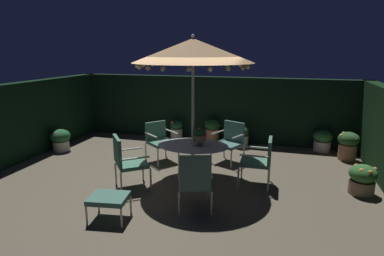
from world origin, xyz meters
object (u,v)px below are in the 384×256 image
at_px(patio_dining_table, 193,152).
at_px(potted_plant_front_corner, 348,145).
at_px(centerpiece_planter, 199,135).
at_px(patio_chair_southeast, 126,159).
at_px(patio_chair_south, 195,179).
at_px(potted_plant_right_near, 322,140).
at_px(patio_chair_north, 260,158).
at_px(potted_plant_left_near, 61,139).
at_px(ottoman_footrest, 109,199).
at_px(potted_plant_back_center, 212,130).
at_px(patio_umbrella, 193,51).
at_px(patio_chair_northeast, 230,139).
at_px(potted_plant_back_right, 240,136).
at_px(potted_plant_left_far, 176,130).
at_px(patio_chair_east, 160,139).
at_px(potted_plant_right_far, 362,179).

relative_size(patio_dining_table, potted_plant_front_corner, 2.12).
distance_m(centerpiece_planter, patio_chair_southeast, 1.52).
height_order(patio_chair_southeast, patio_chair_south, patio_chair_southeast).
bearing_deg(potted_plant_right_near, patio_chair_north, -117.58).
distance_m(centerpiece_planter, potted_plant_front_corner, 3.89).
relative_size(patio_chair_southeast, patio_chair_south, 1.03).
bearing_deg(potted_plant_left_near, ottoman_footrest, -42.48).
distance_m(ottoman_footrest, potted_plant_left_near, 4.17).
bearing_deg(potted_plant_back_center, patio_dining_table, -86.06).
relative_size(centerpiece_planter, potted_plant_front_corner, 0.55).
bearing_deg(patio_umbrella, patio_chair_north, 0.57).
relative_size(patio_chair_northeast, potted_plant_back_right, 1.58).
distance_m(potted_plant_front_corner, potted_plant_right_near, 0.77).
relative_size(ottoman_footrest, potted_plant_left_far, 1.08).
distance_m(potted_plant_left_near, potted_plant_left_far, 3.20).
xyz_separation_m(patio_umbrella, potted_plant_back_right, (0.64, 2.54, -2.30)).
bearing_deg(potted_plant_front_corner, potted_plant_right_near, 132.31).
relative_size(centerpiece_planter, patio_chair_east, 0.41).
bearing_deg(potted_plant_right_far, patio_chair_south, -152.58).
height_order(potted_plant_front_corner, potted_plant_right_far, potted_plant_front_corner).
height_order(patio_chair_south, potted_plant_left_far, patio_chair_south).
distance_m(centerpiece_planter, patio_chair_northeast, 1.39).
relative_size(patio_dining_table, centerpiece_planter, 3.88).
xyz_separation_m(patio_dining_table, patio_chair_north, (1.37, 0.01, -0.00)).
distance_m(patio_chair_northeast, potted_plant_back_center, 1.65).
distance_m(potted_plant_front_corner, potted_plant_back_right, 2.69).
bearing_deg(potted_plant_left_far, potted_plant_front_corner, -6.27).
distance_m(patio_umbrella, patio_chair_southeast, 2.43).
distance_m(patio_chair_southeast, potted_plant_back_right, 3.82).
relative_size(patio_chair_east, potted_plant_right_far, 1.65).
height_order(patio_umbrella, ottoman_footrest, patio_umbrella).
xyz_separation_m(potted_plant_front_corner, potted_plant_left_far, (-4.58, 0.50, -0.07)).
xyz_separation_m(ottoman_footrest, potted_plant_right_near, (3.61, 4.71, -0.04)).
xyz_separation_m(potted_plant_right_near, potted_plant_back_right, (-2.15, -0.19, -0.00)).
height_order(patio_chair_southeast, ottoman_footrest, patio_chair_southeast).
xyz_separation_m(patio_chair_south, potted_plant_left_far, (-1.68, 3.99, -0.25)).
bearing_deg(patio_umbrella, potted_plant_front_corner, 33.25).
bearing_deg(potted_plant_right_near, patio_dining_table, -135.53).
bearing_deg(patio_dining_table, patio_chair_east, 141.73).
distance_m(patio_umbrella, patio_chair_northeast, 2.47).
bearing_deg(potted_plant_back_right, potted_plant_front_corner, -8.02).
relative_size(potted_plant_left_near, potted_plant_front_corner, 0.84).
height_order(patio_chair_east, potted_plant_back_center, patio_chair_east).
xyz_separation_m(patio_dining_table, potted_plant_left_far, (-1.27, 2.67, -0.26)).
distance_m(patio_chair_north, potted_plant_back_center, 3.11).
height_order(potted_plant_back_center, potted_plant_left_far, potted_plant_back_center).
distance_m(ottoman_footrest, potted_plant_right_far, 4.57).
relative_size(patio_chair_southeast, potted_plant_left_near, 1.80).
xyz_separation_m(patio_umbrella, potted_plant_front_corner, (3.31, 2.17, -2.23)).
xyz_separation_m(patio_chair_north, patio_chair_south, (-0.96, -1.33, -0.01)).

